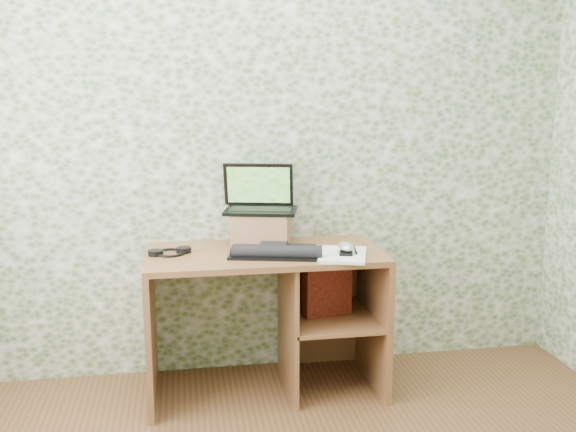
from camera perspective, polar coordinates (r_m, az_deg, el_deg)
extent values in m
plane|color=silver|center=(3.50, -2.83, 6.84)|extent=(3.50, 0.00, 3.50)
cube|color=brown|center=(3.28, -2.09, -3.43)|extent=(1.20, 0.60, 0.03)
cube|color=brown|center=(3.38, -12.08, -9.95)|extent=(0.03, 0.60, 0.72)
cube|color=brown|center=(3.52, 7.56, -8.93)|extent=(0.03, 0.60, 0.72)
cube|color=brown|center=(3.42, -0.02, -9.45)|extent=(0.02, 0.56, 0.72)
cube|color=brown|center=(3.45, 3.83, -8.89)|extent=(0.46, 0.56, 0.02)
cube|color=brown|center=(3.72, 2.91, -7.69)|extent=(0.48, 0.02, 0.72)
cube|color=#956643|center=(3.40, -2.40, -1.14)|extent=(0.35, 0.31, 0.18)
cube|color=black|center=(3.38, -2.42, 0.47)|extent=(0.42, 0.34, 0.02)
cube|color=black|center=(3.37, -2.40, 0.63)|extent=(0.35, 0.21, 0.00)
cube|color=black|center=(3.46, -2.65, 2.81)|extent=(0.38, 0.15, 0.23)
cube|color=#1D5217|center=(3.46, -2.63, 2.76)|extent=(0.34, 0.12, 0.20)
cube|color=black|center=(3.25, -1.29, -3.03)|extent=(0.45, 0.25, 0.03)
cube|color=black|center=(3.24, -1.29, -2.86)|extent=(0.16, 0.16, 0.05)
cylinder|color=black|center=(3.14, -0.99, -3.21)|extent=(0.45, 0.17, 0.07)
cube|color=black|center=(3.14, -0.98, -3.73)|extent=(0.49, 0.21, 0.01)
torus|color=black|center=(3.29, -10.46, -3.22)|extent=(0.19, 0.19, 0.01)
cylinder|color=black|center=(3.27, -11.68, -3.22)|extent=(0.08, 0.08, 0.03)
cylinder|color=black|center=(3.30, -9.25, -2.99)|extent=(0.08, 0.08, 0.03)
cube|color=white|center=(3.20, 4.91, -3.45)|extent=(0.31, 0.37, 0.01)
ellipsoid|color=silver|center=(3.19, 5.18, -2.96)|extent=(0.11, 0.14, 0.04)
cylinder|color=black|center=(3.26, 5.99, -2.98)|extent=(0.04, 0.16, 0.01)
cube|color=#9A210E|center=(3.39, 3.46, -6.32)|extent=(0.27, 0.14, 0.31)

